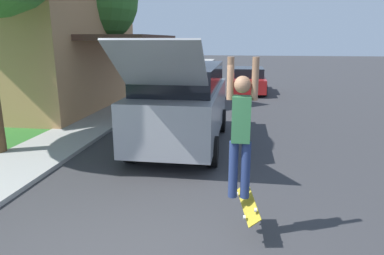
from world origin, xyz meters
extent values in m
cube|color=#9E9E99|center=(-3.60, 6.00, 0.05)|extent=(1.80, 80.00, 0.10)
cube|color=tan|center=(-8.40, 9.68, 3.32)|extent=(8.41, 7.56, 6.48)
cube|color=#4C3328|center=(-3.09, 9.68, 2.88)|extent=(2.60, 5.29, 0.20)
cylinder|color=silver|center=(-1.99, 7.79, 1.43)|extent=(0.16, 0.16, 2.70)
cylinder|color=brown|center=(-5.01, 10.86, 1.77)|extent=(0.36, 0.36, 3.38)
cube|color=gray|center=(-0.21, 5.19, 0.97)|extent=(2.01, 5.00, 1.18)
cube|color=black|center=(-0.21, 5.32, 1.86)|extent=(1.85, 3.90, 0.60)
cylinder|color=black|center=(-1.18, 6.74, 0.35)|extent=(0.24, 0.70, 0.70)
cylinder|color=black|center=(0.76, 6.74, 0.35)|extent=(0.24, 0.70, 0.70)
cylinder|color=black|center=(-1.18, 3.64, 0.35)|extent=(0.24, 0.70, 0.70)
cylinder|color=black|center=(0.76, 3.64, 0.35)|extent=(0.24, 0.70, 0.70)
cube|color=gray|center=(-0.21, 2.64, 2.36)|extent=(1.77, 1.34, 0.96)
cube|color=maroon|center=(1.68, 15.30, 0.52)|extent=(1.72, 4.28, 0.68)
cube|color=black|center=(1.68, 15.19, 1.10)|extent=(1.52, 2.22, 0.48)
cylinder|color=black|center=(0.85, 16.58, 0.31)|extent=(0.20, 0.61, 0.61)
cylinder|color=black|center=(2.51, 16.58, 0.31)|extent=(0.20, 0.61, 0.61)
cylinder|color=black|center=(0.85, 14.01, 0.31)|extent=(0.20, 0.61, 0.61)
cylinder|color=black|center=(2.51, 14.01, 0.31)|extent=(0.20, 0.61, 0.61)
cylinder|color=navy|center=(1.29, 0.80, 1.05)|extent=(0.13, 0.13, 0.82)
cylinder|color=navy|center=(1.46, 0.80, 1.05)|extent=(0.13, 0.13, 0.82)
cube|color=#337042|center=(1.37, 0.80, 1.78)|extent=(0.25, 0.20, 0.63)
sphere|color=#9E7051|center=(1.37, 0.80, 2.25)|extent=(0.23, 0.23, 0.23)
cylinder|color=#9E7051|center=(1.21, 0.80, 2.32)|extent=(0.09, 0.09, 0.56)
cylinder|color=#9E7051|center=(1.53, 0.80, 2.32)|extent=(0.09, 0.09, 0.56)
cube|color=#A89323|center=(1.52, 0.83, 0.53)|extent=(0.35, 0.72, 0.36)
cylinder|color=silver|center=(1.50, 1.03, 0.70)|extent=(0.03, 0.06, 0.06)
cylinder|color=silver|center=(1.35, 1.03, 0.58)|extent=(0.03, 0.06, 0.06)
cylinder|color=silver|center=(1.61, 0.58, 0.57)|extent=(0.03, 0.06, 0.06)
cylinder|color=silver|center=(1.46, 0.58, 0.44)|extent=(0.03, 0.06, 0.06)
camera|label=1|loc=(1.38, -3.73, 2.82)|focal=32.00mm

